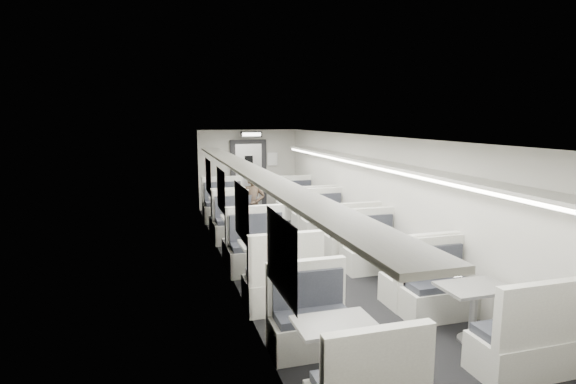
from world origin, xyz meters
TOP-DOWN VIEW (x-y plane):
  - room at (0.00, 0.00)m, footprint 3.24×12.24m
  - booth_left_a at (-1.00, 3.55)m, footprint 1.09×2.22m
  - booth_left_b at (-1.00, 1.46)m, footprint 1.06×2.16m
  - booth_left_c at (-1.00, -0.66)m, footprint 1.08×2.20m
  - booth_left_d at (-1.00, -3.49)m, footprint 0.98×1.99m
  - booth_right_a at (1.00, 3.48)m, footprint 1.06×2.15m
  - booth_right_b at (1.00, 1.32)m, footprint 1.04×2.11m
  - booth_right_c at (1.00, -1.11)m, footprint 1.03×2.09m
  - booth_right_d at (1.00, -3.08)m, footprint 1.01×2.05m
  - passenger at (-0.61, 2.42)m, footprint 0.66×0.56m
  - window_a at (-1.49, 3.40)m, footprint 0.02×1.18m
  - window_b at (-1.49, 1.20)m, footprint 0.02×1.18m
  - window_c at (-1.49, -1.00)m, footprint 0.02×1.18m
  - window_d at (-1.49, -3.20)m, footprint 0.02×1.18m
  - luggage_rack_left at (-1.24, -0.30)m, footprint 0.46×10.40m
  - luggage_rack_right at (1.24, -0.30)m, footprint 0.46×10.40m
  - vestibule_door at (0.00, 5.93)m, footprint 1.10×0.13m
  - exit_sign at (0.00, 5.44)m, footprint 0.62×0.12m
  - wall_notice at (0.75, 5.92)m, footprint 0.32×0.02m

SIDE VIEW (x-z plane):
  - booth_left_d at x=-1.00m, z-range -0.18..0.89m
  - booth_right_d at x=1.00m, z-range -0.18..0.91m
  - booth_right_c at x=1.00m, z-range -0.18..0.93m
  - booth_right_b at x=1.00m, z-range -0.19..0.94m
  - booth_right_a at x=1.00m, z-range -0.19..0.96m
  - booth_left_b at x=-1.00m, z-range -0.19..0.96m
  - booth_left_c at x=-1.00m, z-range -0.19..0.98m
  - booth_left_a at x=-1.00m, z-range -0.20..0.99m
  - passenger at x=-0.61m, z-range 0.00..1.52m
  - vestibule_door at x=0.00m, z-range -0.01..2.09m
  - room at x=0.00m, z-range -0.12..2.52m
  - window_a at x=-1.49m, z-range 0.93..1.77m
  - window_b at x=-1.49m, z-range 0.93..1.77m
  - window_c at x=-1.49m, z-range 0.93..1.77m
  - window_d at x=-1.49m, z-range 0.93..1.77m
  - wall_notice at x=0.75m, z-range 1.30..1.70m
  - luggage_rack_left at x=-1.24m, z-range 1.87..1.96m
  - luggage_rack_right at x=1.24m, z-range 1.87..1.96m
  - exit_sign at x=0.00m, z-range 2.20..2.36m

